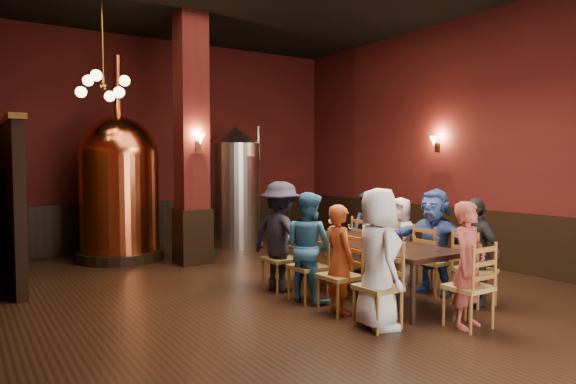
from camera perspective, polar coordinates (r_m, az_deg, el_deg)
room at (r=7.11m, az=0.17°, el=6.61°), size 10.00×10.02×4.50m
wainscot_right at (r=9.92m, az=19.83°, el=-4.66°), size 0.08×9.90×1.00m
wainscot_back at (r=11.66m, az=-13.20°, el=-3.38°), size 7.90×0.08×1.00m
column at (r=9.47m, az=-10.67°, el=5.73°), size 0.58×0.58×4.50m
partition at (r=9.21m, az=-28.55°, el=-1.08°), size 0.22×3.50×2.40m
pendant_cluster at (r=9.19m, az=-19.84°, el=10.99°), size 0.90×0.90×1.70m
sconce_wall at (r=10.30m, az=16.26°, el=5.18°), size 0.20×0.20×0.36m
sconce_column at (r=9.19m, az=-9.96°, el=5.50°), size 0.20×0.20×0.36m
dining_table at (r=7.12m, az=9.39°, el=-6.06°), size 1.03×2.41×0.75m
chair_0 at (r=5.88m, az=9.93°, el=-10.33°), size 0.47×0.47×0.92m
person_0 at (r=5.81m, az=9.96°, el=-7.26°), size 0.72×0.88×1.56m
chair_1 at (r=6.37m, az=5.73°, el=-9.23°), size 0.47×0.47×0.92m
person_1 at (r=6.33m, az=5.74°, el=-7.41°), size 0.38×0.52×1.33m
chair_2 at (r=6.88m, az=2.22°, el=-8.27°), size 0.47×0.47×0.92m
person_2 at (r=6.83m, az=2.22°, el=-6.09°), size 0.53×0.77×1.45m
chair_3 at (r=7.42m, az=-0.83°, el=-7.41°), size 0.47×0.47×0.92m
person_3 at (r=7.37m, az=-0.83°, el=-4.93°), size 0.84×1.13×1.57m
chair_4 at (r=7.13m, az=20.01°, el=-8.06°), size 0.47×0.47×0.92m
person_4 at (r=7.09m, az=20.05°, el=-6.22°), size 0.45×0.85×1.39m
chair_5 at (r=7.54m, az=15.88°, el=-7.37°), size 0.47×0.47×0.92m
person_5 at (r=7.49m, az=15.92°, el=-5.27°), size 0.70×1.43×1.48m
chair_6 at (r=7.97m, az=12.26°, el=-6.74°), size 0.47×0.47×0.92m
person_6 at (r=7.94m, az=12.28°, el=-5.32°), size 0.58×0.73×1.32m
chair_7 at (r=8.45m, az=8.99°, el=-6.14°), size 0.47×0.47×0.92m
person_7 at (r=8.41m, az=9.00°, el=-4.62°), size 0.46×0.72×1.37m
chair_8 at (r=6.14m, az=19.40°, el=-9.88°), size 0.47×0.47×0.92m
person_8 at (r=6.09m, az=19.45°, el=-7.64°), size 0.58×0.45×1.41m
copper_kettle at (r=10.17m, az=-18.22°, el=0.63°), size 1.80×1.80×3.82m
steel_vessel at (r=11.28m, az=-5.81°, el=0.58°), size 1.24×1.24×2.62m
rose_vase at (r=7.50m, az=5.34°, el=-3.41°), size 0.19×0.19×0.33m
wine_glass_0 at (r=6.57m, az=16.27°, el=-5.63°), size 0.07×0.07×0.17m
wine_glass_1 at (r=7.61m, az=8.47°, el=-4.32°), size 0.07×0.07×0.17m
wine_glass_2 at (r=6.50m, az=12.84°, el=-5.67°), size 0.07×0.07×0.17m
wine_glass_3 at (r=6.76m, az=9.32°, el=-5.29°), size 0.07×0.07×0.17m
wine_glass_4 at (r=7.69m, az=6.88°, el=-4.23°), size 0.07×0.07×0.17m
wine_glass_5 at (r=6.69m, az=10.73°, el=-5.39°), size 0.07×0.07×0.17m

